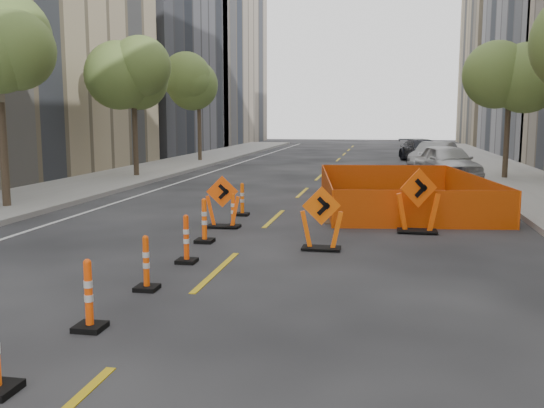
% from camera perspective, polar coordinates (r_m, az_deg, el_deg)
% --- Properties ---
extents(ground_plane, '(140.00, 140.00, 0.00)m').
position_cam_1_polar(ground_plane, '(7.89, -13.30, -13.41)').
color(ground_plane, black).
extents(sidewalk_left, '(4.00, 90.00, 0.15)m').
position_cam_1_polar(sidewalk_left, '(22.41, -22.08, 0.45)').
color(sidewalk_left, gray).
rests_on(sidewalk_left, ground).
extents(bld_left_d, '(12.00, 16.00, 14.00)m').
position_cam_1_polar(bld_left_d, '(50.24, -13.35, 12.75)').
color(bld_left_d, '#4C4C51').
rests_on(bld_left_d, ground).
extents(bld_left_e, '(12.00, 20.00, 20.00)m').
position_cam_1_polar(bld_left_e, '(65.82, -7.50, 14.40)').
color(bld_left_e, gray).
rests_on(bld_left_e, ground).
extents(bld_right_e, '(12.00, 14.00, 16.00)m').
position_cam_1_polar(bld_right_e, '(66.96, 23.06, 12.00)').
color(bld_right_e, tan).
rests_on(bld_right_e, ground).
extents(tree_l_c, '(2.80, 2.80, 5.95)m').
position_cam_1_polar(tree_l_c, '(29.08, -12.91, 11.30)').
color(tree_l_c, '#382B1E').
rests_on(tree_l_c, ground).
extents(tree_l_d, '(2.80, 2.80, 5.95)m').
position_cam_1_polar(tree_l_d, '(38.47, -6.90, 10.65)').
color(tree_l_d, '#382B1E').
rests_on(tree_l_d, ground).
extents(tree_r_c, '(2.80, 2.80, 5.95)m').
position_cam_1_polar(tree_r_c, '(29.23, 21.48, 10.92)').
color(tree_r_c, '#382B1E').
rests_on(tree_r_c, ground).
extents(channelizer_3, '(0.39, 0.39, 0.99)m').
position_cam_1_polar(channelizer_3, '(8.64, -16.88, -8.17)').
color(channelizer_3, '#FE4D0A').
rests_on(channelizer_3, ground).
extents(channelizer_4, '(0.37, 0.37, 0.94)m').
position_cam_1_polar(channelizer_4, '(10.33, -11.76, -5.44)').
color(channelizer_4, '#E34B09').
rests_on(channelizer_4, ground).
extents(channelizer_5, '(0.38, 0.38, 0.97)m').
position_cam_1_polar(channelizer_5, '(12.09, -8.07, -3.26)').
color(channelizer_5, '#EF470A').
rests_on(channelizer_5, ground).
extents(channelizer_6, '(0.41, 0.41, 1.03)m').
position_cam_1_polar(channelizer_6, '(13.97, -6.39, -1.55)').
color(channelizer_6, '#FF560A').
rests_on(channelizer_6, ground).
extents(channelizer_7, '(0.36, 0.36, 0.92)m').
position_cam_1_polar(channelizer_7, '(15.78, -3.69, -0.59)').
color(channelizer_7, '#EC5909').
rests_on(channelizer_7, ground).
extents(channelizer_8, '(0.38, 0.38, 0.96)m').
position_cam_1_polar(channelizer_8, '(17.70, -2.82, 0.45)').
color(channelizer_8, '#EB5C09').
rests_on(channelizer_8, ground).
extents(chevron_sign_left, '(1.02, 0.77, 1.36)m').
position_cam_1_polar(chevron_sign_left, '(15.77, -4.66, 0.21)').
color(chevron_sign_left, '#FF520A').
rests_on(chevron_sign_left, ground).
extents(chevron_sign_center, '(1.04, 0.78, 1.40)m').
position_cam_1_polar(chevron_sign_center, '(13.13, 4.68, -1.35)').
color(chevron_sign_center, '#F65D0A').
rests_on(chevron_sign_center, ground).
extents(chevron_sign_right, '(1.25, 1.03, 1.62)m').
position_cam_1_polar(chevron_sign_right, '(15.42, 13.59, 0.30)').
color(chevron_sign_right, '#EE4F0A').
rests_on(chevron_sign_right, ground).
extents(safety_fence, '(5.79, 8.65, 1.01)m').
position_cam_1_polar(safety_fence, '(19.97, 11.97, 1.24)').
color(safety_fence, '#EB4B0C').
rests_on(safety_fence, ground).
extents(parked_car_near, '(3.04, 5.15, 1.65)m').
position_cam_1_polar(parked_car_near, '(28.49, 16.14, 3.79)').
color(parked_car_near, silver).
rests_on(parked_car_near, ground).
extents(parked_car_mid, '(3.10, 4.77, 1.48)m').
position_cam_1_polar(parked_car_mid, '(34.47, 15.04, 4.42)').
color(parked_car_mid, gray).
rests_on(parked_car_mid, ground).
extents(parked_car_far, '(3.26, 5.33, 1.44)m').
position_cam_1_polar(parked_car_far, '(39.77, 13.98, 4.91)').
color(parked_car_far, black).
rests_on(parked_car_far, ground).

